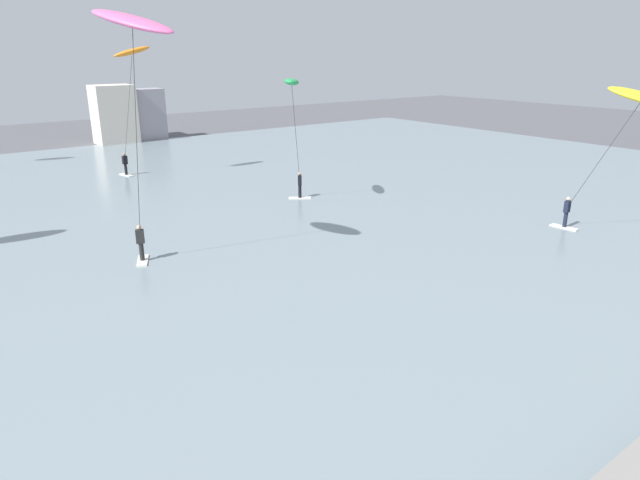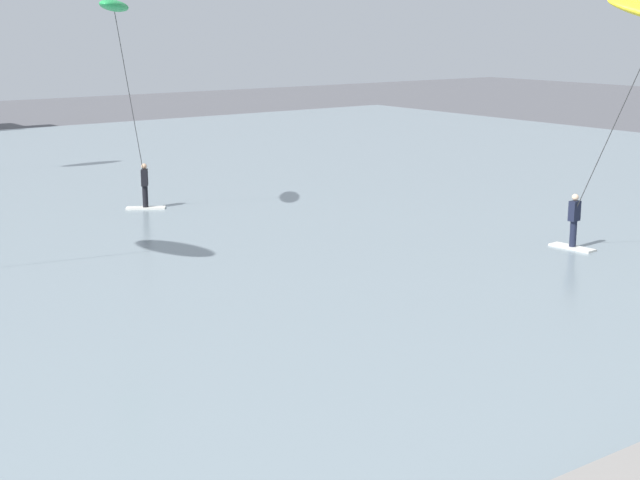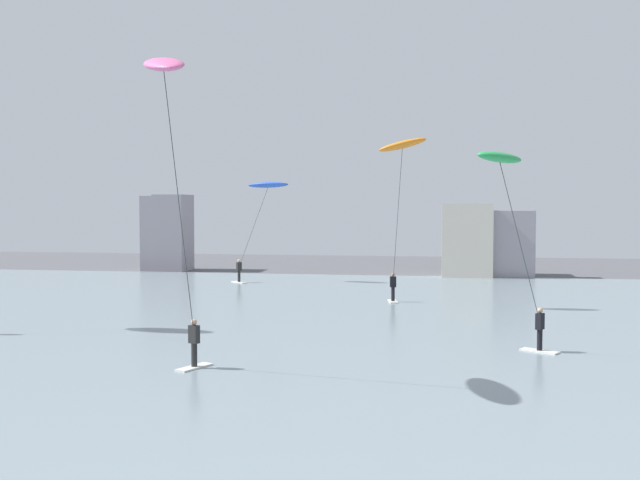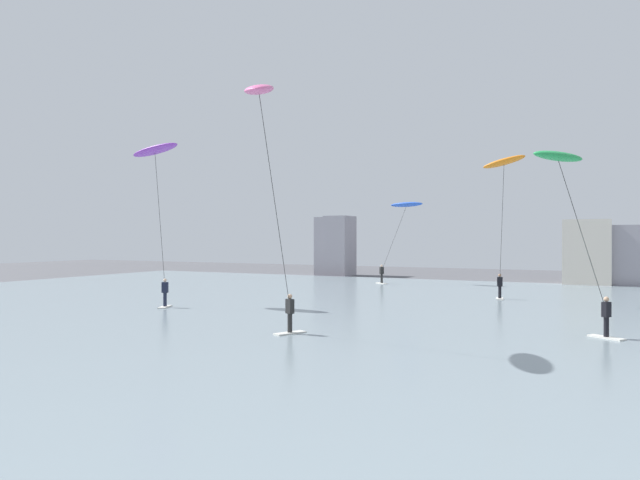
{
  "view_description": "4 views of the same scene",
  "coord_description": "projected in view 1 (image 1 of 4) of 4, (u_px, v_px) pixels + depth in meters",
  "views": [
    {
      "loc": [
        -12.4,
        0.61,
        8.78
      ],
      "look_at": [
        -3.05,
        12.87,
        3.5
      ],
      "focal_mm": 31.05,
      "sensor_mm": 36.0,
      "label": 1
    },
    {
      "loc": [
        -8.36,
        -2.99,
        6.71
      ],
      "look_at": [
        1.52,
        10.22,
        2.92
      ],
      "focal_mm": 53.5,
      "sensor_mm": 36.0,
      "label": 2
    },
    {
      "loc": [
        3.17,
        0.1,
        5.52
      ],
      "look_at": [
        0.32,
        17.34,
        4.7
      ],
      "focal_mm": 40.94,
      "sensor_mm": 36.0,
      "label": 3
    },
    {
      "loc": [
        6.98,
        2.38,
        4.07
      ],
      "look_at": [
        -0.4,
        17.01,
        4.02
      ],
      "focal_mm": 32.43,
      "sensor_mm": 36.0,
      "label": 4
    }
  ],
  "objects": [
    {
      "name": "kitesurfer_green",
      "position": [
        293.0,
        99.0,
        30.48
      ],
      "size": [
        3.44,
        3.48,
        7.37
      ],
      "color": "silver",
      "rests_on": "water_bay"
    },
    {
      "name": "kitesurfer_orange",
      "position": [
        131.0,
        69.0,
        37.17
      ],
      "size": [
        2.58,
        3.33,
        9.16
      ],
      "color": "silver",
      "rests_on": "water_bay"
    },
    {
      "name": "kitesurfer_pink",
      "position": [
        133.0,
        43.0,
        19.65
      ],
      "size": [
        2.67,
        4.63,
        10.3
      ],
      "color": "silver",
      "rests_on": "water_bay"
    },
    {
      "name": "water_bay",
      "position": [
        178.0,
        207.0,
        32.54
      ],
      "size": [
        84.0,
        52.0,
        0.1
      ],
      "primitive_type": "cube",
      "color": "gray",
      "rests_on": "ground"
    },
    {
      "name": "kitesurfer_yellow",
      "position": [
        632.0,
        113.0,
        24.24
      ],
      "size": [
        2.15,
        5.2,
        7.45
      ],
      "color": "silver",
      "rests_on": "water_bay"
    },
    {
      "name": "far_shore_buildings",
      "position": [
        21.0,
        120.0,
        50.89
      ],
      "size": [
        31.96,
        5.4,
        6.46
      ],
      "color": "gray",
      "rests_on": "ground"
    }
  ]
}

